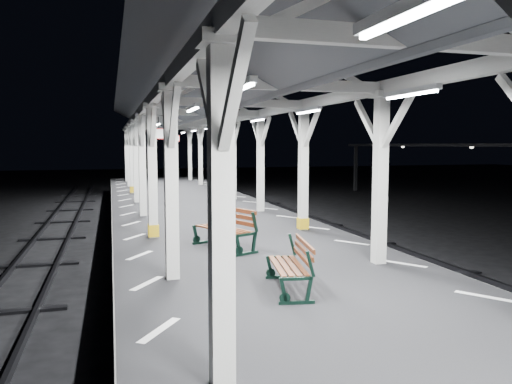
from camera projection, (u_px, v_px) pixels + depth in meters
name	position (u px, v px, depth m)	size (l,w,h in m)	color
ground	(252.00, 292.00, 11.20)	(120.00, 120.00, 0.00)	black
platform	(252.00, 271.00, 11.16)	(6.00, 50.00, 1.00)	black
hazard_stripes_left	(140.00, 255.00, 10.43)	(1.00, 48.00, 0.01)	silver
hazard_stripes_right	(352.00, 243.00, 11.79)	(1.00, 48.00, 0.01)	silver
track_left	(8.00, 310.00, 9.80)	(2.20, 60.00, 0.16)	#2D2D33
track_right	(442.00, 273.00, 12.59)	(2.20, 60.00, 0.16)	#2D2D33
canopy	(252.00, 86.00, 10.76)	(5.40, 49.00, 4.65)	silver
bench_near	(293.00, 264.00, 7.90)	(0.79, 1.54, 0.80)	black
bench_mid	(227.00, 227.00, 11.12)	(1.22, 1.77, 0.91)	black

